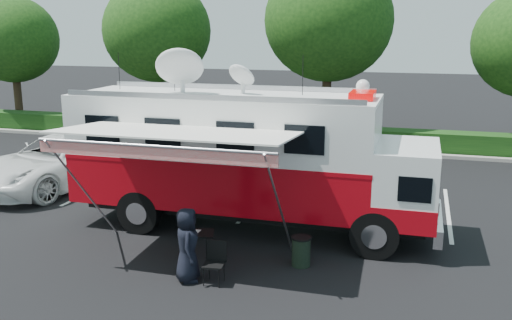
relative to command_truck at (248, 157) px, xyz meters
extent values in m
plane|color=black|center=(0.09, 0.00, -2.10)|extent=(120.00, 120.00, 0.00)
cube|color=#9E998E|center=(4.09, 11.00, -2.02)|extent=(60.00, 0.35, 0.15)
cube|color=black|center=(4.09, 11.90, -1.60)|extent=(60.00, 1.20, 1.00)
cylinder|color=black|center=(-17.91, 13.00, -0.10)|extent=(0.44, 0.44, 4.00)
ellipsoid|color=#14380F|center=(-17.91, 13.00, 2.86)|extent=(5.12, 5.12, 4.86)
cylinder|color=black|center=(-8.91, 13.00, 0.10)|extent=(0.44, 0.44, 4.40)
ellipsoid|color=#14380F|center=(-8.91, 13.00, 3.36)|extent=(5.63, 5.63, 5.35)
cylinder|color=black|center=(0.09, 13.00, 0.30)|extent=(0.44, 0.44, 4.80)
ellipsoid|color=#14380F|center=(0.09, 13.00, 3.85)|extent=(6.14, 6.14, 5.84)
cube|color=silver|center=(-6.41, 3.00, -2.10)|extent=(0.12, 5.50, 0.01)
cube|color=silver|center=(-0.41, 3.00, -2.10)|extent=(0.12, 5.50, 0.01)
cube|color=silver|center=(5.59, 3.00, -2.10)|extent=(0.12, 5.50, 0.01)
cube|color=black|center=(0.09, 0.00, -1.49)|extent=(9.59, 1.56, 0.33)
cylinder|color=black|center=(3.66, -1.23, -1.49)|extent=(1.23, 0.36, 1.23)
cylinder|color=black|center=(3.66, 1.23, -1.49)|extent=(1.23, 0.36, 1.23)
cylinder|color=black|center=(-2.81, -1.23, -1.49)|extent=(1.23, 0.36, 1.23)
cylinder|color=black|center=(-2.81, 1.23, -1.49)|extent=(1.23, 0.36, 1.23)
cube|color=silver|center=(5.16, 0.00, -1.43)|extent=(0.22, 2.79, 0.45)
cube|color=white|center=(4.32, 0.00, -0.37)|extent=(1.56, 2.79, 1.89)
cube|color=#A90610|center=(4.32, 0.00, -1.04)|extent=(1.58, 2.81, 0.61)
cube|color=black|center=(5.05, 0.00, -0.04)|extent=(0.13, 2.49, 0.78)
cube|color=#A90610|center=(-0.69, 0.00, -0.65)|extent=(8.47, 2.79, 1.34)
cube|color=#A90610|center=(-0.69, 0.00, 0.02)|extent=(8.49, 2.81, 0.11)
cube|color=white|center=(-0.69, 0.00, 0.85)|extent=(8.47, 2.79, 1.56)
cube|color=silver|center=(-0.69, 0.00, 1.68)|extent=(8.47, 2.79, 0.09)
cube|color=#CC0505|center=(3.10, 0.00, 1.84)|extent=(0.61, 1.06, 0.18)
sphere|color=white|center=(2.99, 1.11, 1.95)|extent=(0.38, 0.38, 0.38)
ellipsoid|color=silver|center=(-1.92, -0.17, 2.47)|extent=(1.34, 1.34, 0.40)
ellipsoid|color=silver|center=(-0.25, 0.22, 2.25)|extent=(0.78, 0.78, 0.22)
cylinder|color=black|center=(-4.15, 0.45, 2.25)|extent=(0.02, 0.02, 1.11)
cylinder|color=black|center=(-2.36, 0.45, 2.25)|extent=(0.02, 0.02, 1.11)
cylinder|color=black|center=(1.43, 0.45, 2.25)|extent=(0.02, 0.02, 1.11)
cube|color=white|center=(-0.91, -2.73, 1.13)|extent=(5.57, 2.67, 0.23)
cube|color=red|center=(-0.91, -4.05, 0.93)|extent=(5.57, 0.04, 0.31)
cylinder|color=#B2B2B7|center=(-0.91, -4.07, 1.07)|extent=(5.57, 0.07, 0.07)
cylinder|color=#B2B2B7|center=(-3.45, -2.81, -0.51)|extent=(0.05, 2.86, 3.22)
cylinder|color=#B2B2B7|center=(1.62, -2.81, -0.51)|extent=(0.05, 2.86, 3.22)
imported|color=white|center=(-7.76, 2.40, -2.10)|extent=(4.69, 7.22, 1.85)
imported|color=black|center=(-0.30, -3.73, -2.10)|extent=(0.83, 0.99, 1.72)
cube|color=black|center=(-0.54, -2.63, -1.38)|extent=(1.01, 0.84, 0.04)
cylinder|color=black|center=(-0.90, -2.86, -1.74)|extent=(0.02, 0.02, 0.72)
cylinder|color=black|center=(-0.90, -2.41, -1.74)|extent=(0.02, 0.02, 0.72)
cylinder|color=black|center=(-0.18, -2.86, -1.74)|extent=(0.02, 0.02, 0.72)
cylinder|color=black|center=(-0.18, -2.41, -1.74)|extent=(0.02, 0.02, 0.72)
cube|color=silver|center=(-0.59, -2.58, -1.36)|extent=(0.23, 0.31, 0.01)
cube|color=black|center=(0.32, -3.72, -1.65)|extent=(0.50, 0.50, 0.04)
cube|color=black|center=(0.32, -3.50, -1.39)|extent=(0.46, 0.09, 0.50)
cylinder|color=black|center=(0.14, -3.91, -1.87)|extent=(0.02, 0.02, 0.45)
cylinder|color=black|center=(0.14, -3.54, -1.87)|extent=(0.02, 0.02, 0.45)
cylinder|color=black|center=(0.51, -3.91, -1.87)|extent=(0.02, 0.02, 0.45)
cylinder|color=black|center=(0.51, -3.54, -1.87)|extent=(0.02, 0.02, 0.45)
cylinder|color=black|center=(2.00, -2.20, -1.75)|extent=(0.45, 0.45, 0.69)
cylinder|color=black|center=(2.00, -2.20, -1.39)|extent=(0.49, 0.49, 0.04)
camera|label=1|loc=(4.53, -14.87, 3.54)|focal=40.00mm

